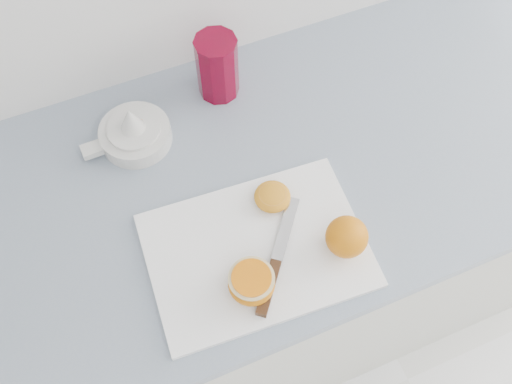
% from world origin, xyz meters
% --- Properties ---
extents(counter, '(2.30, 0.64, 0.89)m').
position_xyz_m(counter, '(0.05, 1.70, 0.45)').
color(counter, silver).
rests_on(counter, ground).
extents(cutting_board, '(0.39, 0.29, 0.01)m').
position_xyz_m(cutting_board, '(0.03, 1.55, 0.90)').
color(cutting_board, white).
rests_on(cutting_board, counter).
extents(whole_orange, '(0.07, 0.07, 0.07)m').
position_xyz_m(whole_orange, '(0.17, 1.49, 0.94)').
color(whole_orange, '#C77116').
rests_on(whole_orange, cutting_board).
extents(half_orange, '(0.08, 0.08, 0.05)m').
position_xyz_m(half_orange, '(-0.00, 1.48, 0.93)').
color(half_orange, '#C77116').
rests_on(half_orange, cutting_board).
extents(squeezed_shell, '(0.07, 0.07, 0.03)m').
position_xyz_m(squeezed_shell, '(0.09, 1.62, 0.92)').
color(squeezed_shell, orange).
rests_on(squeezed_shell, cutting_board).
extents(paring_knife, '(0.15, 0.19, 0.01)m').
position_xyz_m(paring_knife, '(0.03, 1.49, 0.91)').
color(paring_knife, '#422211').
rests_on(paring_knife, cutting_board).
extents(citrus_juicer, '(0.17, 0.14, 0.09)m').
position_xyz_m(citrus_juicer, '(-0.09, 1.85, 0.92)').
color(citrus_juicer, white).
rests_on(citrus_juicer, counter).
extents(red_tumbler, '(0.08, 0.08, 0.14)m').
position_xyz_m(red_tumbler, '(0.10, 1.91, 0.95)').
color(red_tumbler, maroon).
rests_on(red_tumbler, counter).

